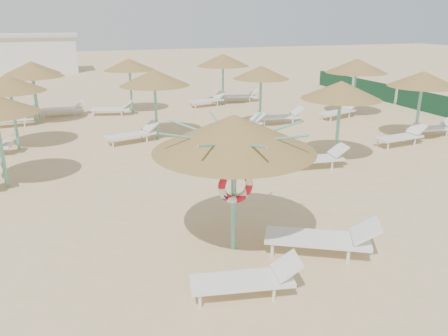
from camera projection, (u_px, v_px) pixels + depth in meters
name	position (u px, v px, depth m)	size (l,w,h in m)	color
ground	(243.00, 249.00, 9.08)	(120.00, 120.00, 0.00)	#D9B084
main_palapa	(234.00, 134.00, 8.31)	(3.17, 3.17, 2.84)	#65B09C
lounger_main_a	(249.00, 279.00, 7.47)	(1.97, 0.92, 0.69)	white
lounger_main_b	(325.00, 238.00, 8.75)	(2.27, 1.67, 0.81)	white
palapa_field	(190.00, 74.00, 18.35)	(18.83, 13.63, 2.73)	#65B09C
service_hut	(28.00, 53.00, 37.78)	(8.40, 4.40, 3.25)	silver
windbreak_fence	(424.00, 102.00, 22.24)	(0.08, 19.84, 1.10)	#194B2E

